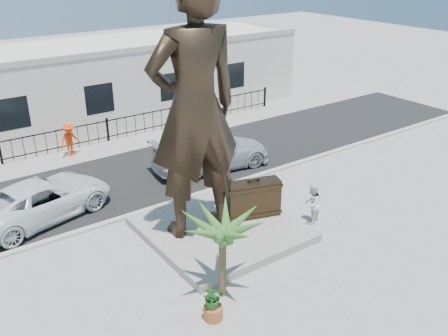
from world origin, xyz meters
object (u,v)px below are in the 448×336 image
object	(u,v)px
statue	(194,109)
tourist	(312,204)
car_white	(42,199)
suitcase	(253,199)

from	to	relation	value
statue	tourist	distance (m)	5.93
statue	car_white	bearing A→B (deg)	-43.18
tourist	statue	bearing A→B (deg)	-46.37
statue	suitcase	distance (m)	4.42
car_white	tourist	bearing A→B (deg)	-142.44
statue	tourist	xyz separation A→B (m)	(4.03, -1.74, -3.99)
suitcase	tourist	xyz separation A→B (m)	(1.80, -1.29, -0.20)
suitcase	car_white	distance (m)	8.14
suitcase	tourist	size ratio (longest dim) A/B	1.25
car_white	suitcase	bearing A→B (deg)	-143.05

